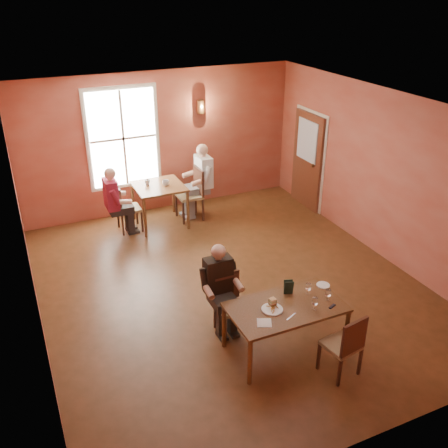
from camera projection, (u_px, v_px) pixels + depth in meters
name	position (u px, v px, depth m)	size (l,w,h in m)	color
ground	(229.00, 284.00, 8.43)	(6.00, 7.00, 0.01)	brown
wall_back	(160.00, 143.00, 10.62)	(6.00, 0.04, 3.00)	brown
wall_front	(378.00, 335.00, 4.90)	(6.00, 0.04, 3.00)	brown
wall_left	(26.00, 241.00, 6.66)	(0.04, 7.00, 3.00)	brown
wall_right	(382.00, 175.00, 8.87)	(0.04, 7.00, 3.00)	brown
ceiling	(230.00, 107.00, 7.10)	(6.00, 7.00, 0.04)	white
window	(123.00, 138.00, 10.20)	(1.36, 0.10, 1.96)	white
door	(307.00, 161.00, 10.92)	(0.12, 1.04, 2.10)	maroon
wall_sconce	(201.00, 107.00, 10.56)	(0.16, 0.16, 0.28)	brown
main_table	(285.00, 328.00, 6.81)	(1.55, 0.87, 0.73)	brown
chair_diner_main	(231.00, 306.00, 7.11)	(0.40, 0.40, 0.91)	brown
diner_main	(232.00, 296.00, 7.00)	(0.52, 0.52, 1.29)	black
chair_empty	(341.00, 344.00, 6.36)	(0.41, 0.41, 0.93)	#543315
plate_food	(272.00, 309.00, 6.56)	(0.29, 0.29, 0.04)	silver
sandwich	(272.00, 303.00, 6.62)	(0.08, 0.08, 0.10)	tan
goblet_a	(308.00, 288.00, 6.86)	(0.07, 0.07, 0.18)	white
goblet_b	(328.00, 295.00, 6.72)	(0.07, 0.07, 0.19)	white
goblet_c	(315.00, 303.00, 6.54)	(0.08, 0.08, 0.19)	white
menu_stand	(289.00, 287.00, 6.87)	(0.12, 0.06, 0.21)	black
knife	(291.00, 316.00, 6.44)	(0.20, 0.02, 0.00)	white
napkin	(264.00, 323.00, 6.32)	(0.18, 0.18, 0.01)	white
side_plate	(323.00, 285.00, 7.09)	(0.19, 0.19, 0.01)	silver
sunglasses	(332.00, 306.00, 6.63)	(0.12, 0.04, 0.01)	black
second_table	(160.00, 205.00, 10.32)	(0.98, 0.98, 0.86)	brown
chair_diner_white	(189.00, 194.00, 10.50)	(0.49, 0.49, 1.11)	#492716
diner_white	(190.00, 185.00, 10.42)	(0.61, 0.61, 1.52)	white
chair_diner_maroon	(129.00, 208.00, 10.05)	(0.44, 0.44, 0.99)	#422414
diner_maroon	(127.00, 199.00, 9.95)	(0.55, 0.55, 1.37)	maroon
cup_a	(166.00, 183.00, 10.10)	(0.14, 0.14, 0.11)	silver
cup_b	(147.00, 182.00, 10.13)	(0.12, 0.12, 0.11)	white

